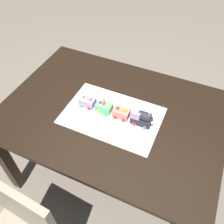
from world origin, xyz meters
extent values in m
plane|color=#6B6054|center=(0.00, 0.00, 0.00)|extent=(8.00, 8.00, 0.00)
cube|color=black|center=(0.00, 0.00, 0.72)|extent=(1.40, 1.00, 0.03)
cube|color=black|center=(-0.64, -0.44, 0.35)|extent=(0.07, 0.07, 0.71)
cube|color=black|center=(0.64, -0.44, 0.35)|extent=(0.07, 0.07, 0.71)
cube|color=black|center=(0.64, 0.44, 0.35)|extent=(0.07, 0.07, 0.71)
cube|color=gray|center=(0.16, 0.72, 0.66)|extent=(0.40, 0.06, 0.40)
cube|color=gray|center=(0.33, 0.72, 0.21)|extent=(0.04, 0.04, 0.42)
cube|color=silver|center=(-0.01, 0.04, 0.74)|extent=(0.60, 0.40, 0.00)
cube|color=#232328|center=(-0.20, 0.02, 0.77)|extent=(0.12, 0.06, 0.05)
cylinder|color=#232328|center=(-0.21, 0.02, 0.81)|extent=(0.07, 0.05, 0.05)
cube|color=#AD84E0|center=(-0.16, 0.02, 0.82)|extent=(0.06, 0.06, 0.04)
cylinder|color=#AD84E0|center=(-0.24, 0.02, 0.84)|extent=(0.02, 0.02, 0.03)
sphere|color=#F4EFCC|center=(-0.27, 0.02, 0.78)|extent=(0.02, 0.02, 0.02)
cylinder|color=green|center=(-0.23, -0.02, 0.76)|extent=(0.02, 0.01, 0.02)
cylinder|color=yellow|center=(-0.16, -0.02, 0.76)|extent=(0.02, 0.01, 0.02)
cylinder|color=#4C59D8|center=(-0.23, 0.05, 0.76)|extent=(0.02, 0.01, 0.02)
cylinder|color=red|center=(-0.16, 0.05, 0.76)|extent=(0.02, 0.01, 0.02)
cube|color=#F27260|center=(-0.07, 0.02, 0.77)|extent=(0.10, 0.06, 0.06)
cylinder|color=#4C59D8|center=(-0.10, -0.02, 0.76)|extent=(0.02, 0.01, 0.02)
cylinder|color=#4C59D8|center=(-0.04, -0.02, 0.76)|extent=(0.02, 0.01, 0.02)
cylinder|color=red|center=(-0.10, 0.05, 0.76)|extent=(0.02, 0.01, 0.02)
cylinder|color=red|center=(-0.04, 0.05, 0.76)|extent=(0.02, 0.01, 0.02)
sphere|color=red|center=(-0.04, 0.02, 0.81)|extent=(0.02, 0.02, 0.02)
sphere|color=orange|center=(-0.09, 0.02, 0.81)|extent=(0.02, 0.02, 0.02)
sphere|color=yellow|center=(-0.07, 0.02, 0.81)|extent=(0.02, 0.02, 0.02)
cube|color=#59CC7A|center=(0.05, 0.02, 0.77)|extent=(0.10, 0.06, 0.06)
cylinder|color=#D84CB2|center=(0.02, -0.02, 0.76)|extent=(0.02, 0.01, 0.02)
cylinder|color=red|center=(0.08, -0.02, 0.76)|extent=(0.02, 0.01, 0.02)
cylinder|color=green|center=(0.02, 0.05, 0.76)|extent=(0.02, 0.01, 0.02)
cylinder|color=yellow|center=(0.08, 0.05, 0.76)|extent=(0.02, 0.01, 0.02)
sphere|color=yellow|center=(0.02, 0.02, 0.81)|extent=(0.02, 0.02, 0.02)
sphere|color=red|center=(0.05, 0.02, 0.81)|extent=(0.02, 0.02, 0.02)
sphere|color=red|center=(0.07, 0.02, 0.81)|extent=(0.02, 0.02, 0.02)
cube|color=#AD84E0|center=(0.17, 0.02, 0.77)|extent=(0.10, 0.06, 0.06)
cylinder|color=yellow|center=(0.14, -0.02, 0.76)|extent=(0.02, 0.01, 0.02)
cylinder|color=#D84CB2|center=(0.19, -0.02, 0.76)|extent=(0.02, 0.01, 0.02)
cylinder|color=red|center=(0.14, 0.05, 0.76)|extent=(0.02, 0.01, 0.02)
cylinder|color=green|center=(0.19, 0.05, 0.76)|extent=(0.02, 0.01, 0.02)
sphere|color=#D84CB2|center=(0.14, 0.02, 0.81)|extent=(0.02, 0.02, 0.02)
sphere|color=green|center=(0.19, 0.02, 0.81)|extent=(0.02, 0.02, 0.02)
sphere|color=yellow|center=(0.17, 0.02, 0.81)|extent=(0.02, 0.02, 0.02)
cylinder|color=#F24C59|center=(0.05, 0.02, 0.83)|extent=(0.01, 0.01, 0.04)
cone|color=yellow|center=(0.05, 0.02, 0.86)|extent=(0.01, 0.01, 0.01)
camera|label=1|loc=(-0.43, 0.94, 1.88)|focal=38.73mm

